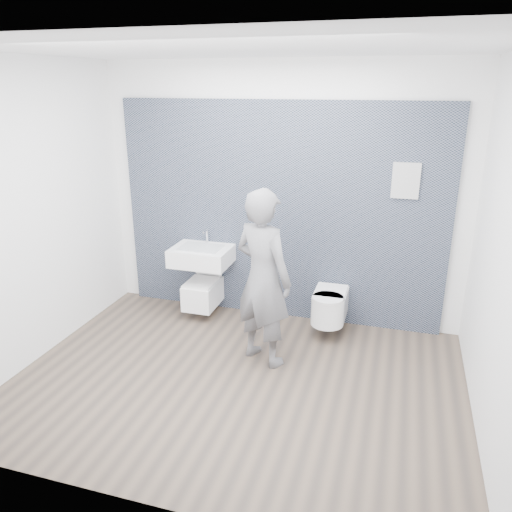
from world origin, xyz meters
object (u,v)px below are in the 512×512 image
(toilet_rounded, at_px, (329,306))
(visitor, at_px, (263,278))
(washbasin, at_px, (201,255))
(toilet_square, at_px, (203,292))

(toilet_rounded, relative_size, visitor, 0.34)
(washbasin, height_order, visitor, visitor)
(washbasin, relative_size, toilet_square, 0.98)
(washbasin, bearing_deg, visitor, -39.15)
(washbasin, relative_size, toilet_rounded, 1.11)
(toilet_square, xyz_separation_m, toilet_rounded, (1.47, -0.05, 0.04))
(washbasin, bearing_deg, toilet_rounded, -1.94)
(toilet_square, bearing_deg, washbasin, -90.00)
(washbasin, distance_m, toilet_square, 0.44)
(toilet_square, relative_size, visitor, 0.39)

